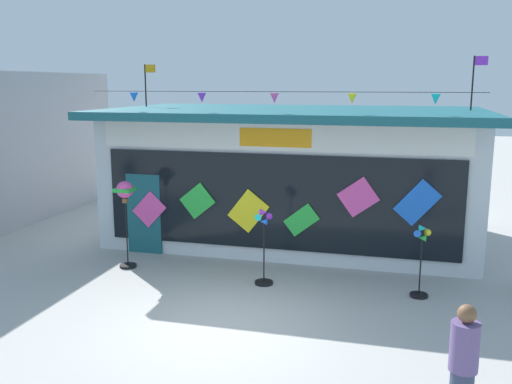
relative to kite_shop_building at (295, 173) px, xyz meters
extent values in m
plane|color=#ADAAA5|center=(-0.11, -6.11, -1.79)|extent=(80.00, 80.00, 0.00)
cube|color=silver|center=(0.00, 0.05, -0.12)|extent=(9.29, 4.96, 3.34)
cube|color=#195660|center=(0.00, -0.33, 1.65)|extent=(9.69, 5.73, 0.20)
cube|color=white|center=(0.00, -2.47, 1.20)|extent=(8.55, 0.08, 0.60)
cube|color=orange|center=(0.00, -2.50, 1.20)|extent=(1.67, 0.04, 0.42)
cube|color=black|center=(0.00, -2.46, -0.31)|extent=(8.36, 0.06, 2.25)
cube|color=#195660|center=(-3.34, -2.46, -0.79)|extent=(0.90, 0.07, 2.00)
cube|color=#EA4CA3|center=(-3.17, -2.52, -0.65)|extent=(0.92, 0.03, 0.93)
cube|color=green|center=(-1.90, -2.52, -0.37)|extent=(0.92, 0.03, 0.91)
cube|color=yellow|center=(-0.63, -2.52, -0.55)|extent=(1.03, 0.03, 1.06)
cube|color=green|center=(0.64, -2.52, -0.68)|extent=(0.86, 0.03, 0.81)
cube|color=#EA4CA3|center=(1.91, -2.52, -0.08)|extent=(0.96, 0.03, 0.94)
cube|color=blue|center=(3.18, -2.52, -0.13)|extent=(1.02, 0.03, 1.06)
cylinder|color=black|center=(0.00, -2.61, 2.22)|extent=(8.92, 0.01, 0.01)
cone|color=blue|center=(-3.42, -2.61, 2.08)|extent=(0.20, 0.20, 0.22)
cone|color=purple|center=(-1.71, -2.61, 2.08)|extent=(0.20, 0.20, 0.22)
cone|color=#EA4CA3|center=(0.00, -2.61, 2.08)|extent=(0.20, 0.20, 0.22)
cone|color=yellow|center=(1.71, -2.61, 2.08)|extent=(0.20, 0.20, 0.22)
cone|color=#19B7BC|center=(3.42, -2.61, 2.08)|extent=(0.20, 0.20, 0.22)
cylinder|color=black|center=(-4.39, 0.05, 2.34)|extent=(0.04, 0.04, 1.19)
cube|color=orange|center=(-4.23, 0.05, 2.82)|extent=(0.32, 0.02, 0.22)
cylinder|color=black|center=(4.40, 0.05, 2.41)|extent=(0.04, 0.04, 1.32)
cube|color=purple|center=(4.56, 0.05, 2.95)|extent=(0.32, 0.02, 0.22)
cylinder|color=black|center=(-3.23, -3.62, -1.76)|extent=(0.39, 0.39, 0.06)
cylinder|color=black|center=(-3.23, -3.62, -0.97)|extent=(0.03, 0.03, 1.64)
sphere|color=#EA4CA3|center=(-3.23, -3.62, 0.04)|extent=(0.39, 0.39, 0.39)
cube|color=green|center=(-3.23, -3.62, 0.04)|extent=(0.39, 0.39, 0.09)
cube|color=brown|center=(-3.23, -3.62, -0.21)|extent=(0.10, 0.10, 0.10)
cylinder|color=black|center=(0.09, -3.90, -1.76)|extent=(0.39, 0.39, 0.06)
cylinder|color=black|center=(0.09, -3.90, -1.05)|extent=(0.03, 0.03, 1.47)
cylinder|color=black|center=(0.09, -3.94, -0.31)|extent=(0.06, 0.04, 0.06)
cone|color=purple|center=(0.19, -3.94, -0.31)|extent=(0.14, 0.15, 0.14)
cone|color=purple|center=(0.09, -3.94, -0.22)|extent=(0.15, 0.14, 0.14)
cone|color=#19B7BC|center=(0.00, -3.94, -0.31)|extent=(0.14, 0.15, 0.14)
cone|color=blue|center=(0.09, -3.94, -0.41)|extent=(0.15, 0.14, 0.14)
cylinder|color=black|center=(3.27, -3.81, -1.76)|extent=(0.35, 0.35, 0.06)
cylinder|color=black|center=(3.27, -3.81, -1.13)|extent=(0.03, 0.03, 1.32)
cylinder|color=black|center=(3.27, -3.85, -0.46)|extent=(0.06, 0.04, 0.06)
cone|color=yellow|center=(3.37, -3.85, -0.46)|extent=(0.14, 0.15, 0.14)
cone|color=#19B7BC|center=(3.27, -3.85, -0.37)|extent=(0.15, 0.14, 0.14)
cone|color=blue|center=(3.17, -3.85, -0.46)|extent=(0.14, 0.15, 0.14)
cone|color=green|center=(3.27, -3.85, -0.56)|extent=(0.15, 0.14, 0.14)
cylinder|color=#604C7F|center=(3.64, -8.38, -0.63)|extent=(0.34, 0.34, 0.60)
sphere|color=brown|center=(3.64, -8.38, -0.22)|extent=(0.22, 0.22, 0.22)
camera|label=1|loc=(2.83, -14.92, 2.41)|focal=39.41mm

